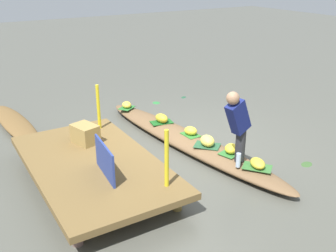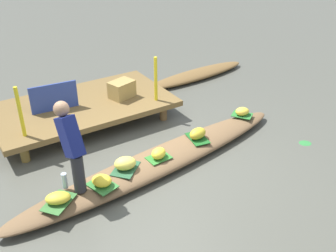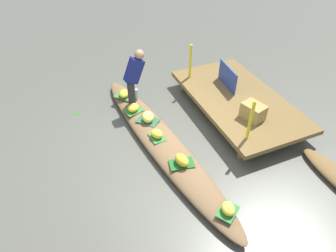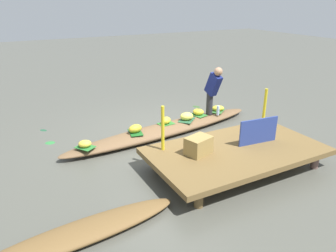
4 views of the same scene
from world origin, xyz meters
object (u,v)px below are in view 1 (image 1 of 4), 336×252
at_px(banana_bunch_0, 162,118).
at_px(banana_bunch_5, 258,163).
at_px(water_bottle, 239,160).
at_px(market_banner, 105,160).
at_px(moored_boat, 16,124).
at_px(vendor_person, 238,122).
at_px(banana_bunch_2, 191,131).
at_px(banana_bunch_1, 231,149).
at_px(banana_bunch_4, 127,105).
at_px(vendor_boat, 186,140).
at_px(banana_bunch_3, 207,141).
at_px(produce_crate, 85,134).

distance_m(banana_bunch_0, banana_bunch_5, 2.45).
relative_size(banana_bunch_0, water_bottle, 1.34).
xyz_separation_m(water_bottle, market_banner, (0.56, 2.00, 0.29)).
height_order(moored_boat, vendor_person, vendor_person).
distance_m(moored_boat, banana_bunch_2, 3.73).
bearing_deg(banana_bunch_1, moored_boat, 37.61).
relative_size(banana_bunch_1, banana_bunch_4, 1.09).
bearing_deg(vendor_boat, banana_bunch_0, -0.98).
height_order(banana_bunch_2, banana_bunch_3, banana_bunch_3).
xyz_separation_m(banana_bunch_0, banana_bunch_4, (1.16, 0.22, -0.02)).
height_order(banana_bunch_1, water_bottle, water_bottle).
relative_size(vendor_boat, moored_boat, 1.83).
bearing_deg(banana_bunch_4, moored_boat, 74.01).
bearing_deg(vendor_boat, banana_bunch_4, 2.08).
xyz_separation_m(banana_bunch_5, produce_crate, (1.97, 2.09, 0.24)).
bearing_deg(banana_bunch_3, market_banner, 98.77).
xyz_separation_m(banana_bunch_1, banana_bunch_3, (0.44, 0.17, 0.01)).
relative_size(banana_bunch_3, produce_crate, 0.71).
xyz_separation_m(banana_bunch_0, banana_bunch_5, (-2.43, -0.32, -0.02)).
relative_size(banana_bunch_1, banana_bunch_2, 1.09).
height_order(banana_bunch_4, market_banner, market_banner).
xyz_separation_m(moored_boat, banana_bunch_4, (-0.65, -2.27, 0.21)).
height_order(water_bottle, market_banner, market_banner).
height_order(moored_boat, banana_bunch_4, banana_bunch_4).
height_order(banana_bunch_0, banana_bunch_4, banana_bunch_0).
height_order(banana_bunch_0, banana_bunch_5, banana_bunch_0).
relative_size(banana_bunch_2, produce_crate, 0.57).
xyz_separation_m(vendor_boat, banana_bunch_4, (1.94, 0.30, 0.18)).
distance_m(moored_boat, produce_crate, 2.43).
bearing_deg(banana_bunch_2, banana_bunch_1, -171.10).
bearing_deg(banana_bunch_3, banana_bunch_5, -169.47).
bearing_deg(vendor_person, banana_bunch_5, -150.34).
distance_m(banana_bunch_2, banana_bunch_4, 2.02).
height_order(vendor_boat, banana_bunch_4, banana_bunch_4).
height_order(banana_bunch_2, banana_bunch_5, banana_bunch_2).
bearing_deg(banana_bunch_3, banana_bunch_0, 5.26).
distance_m(vendor_boat, banana_bunch_5, 1.68).
height_order(banana_bunch_5, water_bottle, water_bottle).
distance_m(moored_boat, banana_bunch_4, 2.37).
xyz_separation_m(banana_bunch_0, produce_crate, (-0.46, 1.76, 0.22)).
xyz_separation_m(moored_boat, water_bottle, (-4.06, -2.58, 0.25)).
distance_m(banana_bunch_3, water_bottle, 0.88).
bearing_deg(banana_bunch_5, moored_boat, 33.59).
bearing_deg(market_banner, moored_boat, 14.97).
bearing_deg(produce_crate, banana_bunch_2, -100.80).
bearing_deg(banana_bunch_5, banana_bunch_1, 2.10).
relative_size(banana_bunch_5, water_bottle, 1.38).
xyz_separation_m(banana_bunch_2, vendor_person, (-1.28, 0.00, 0.61)).
relative_size(banana_bunch_0, banana_bunch_4, 1.23).
bearing_deg(water_bottle, banana_bunch_1, -26.43).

